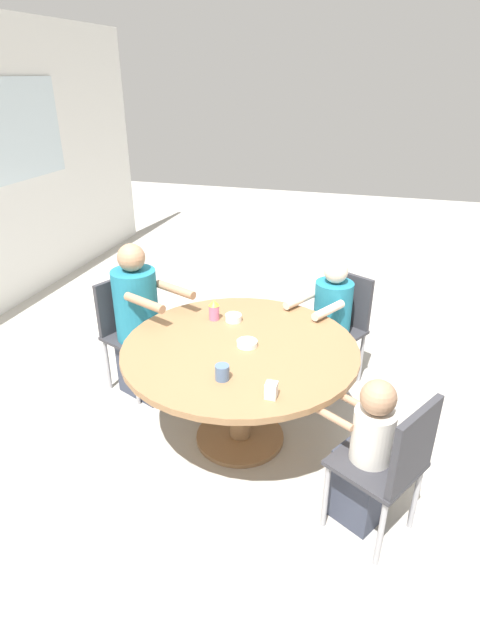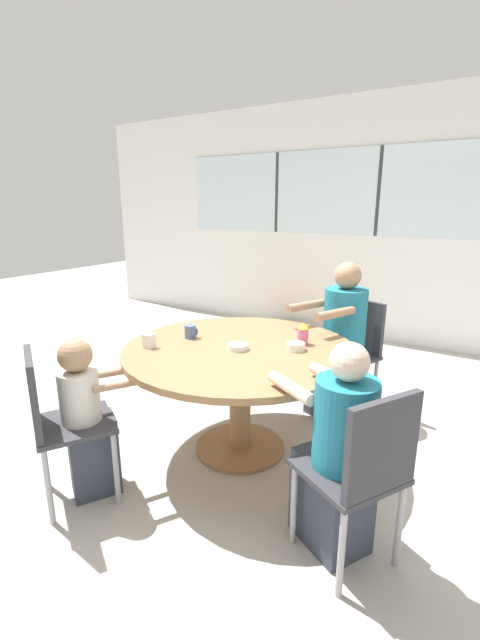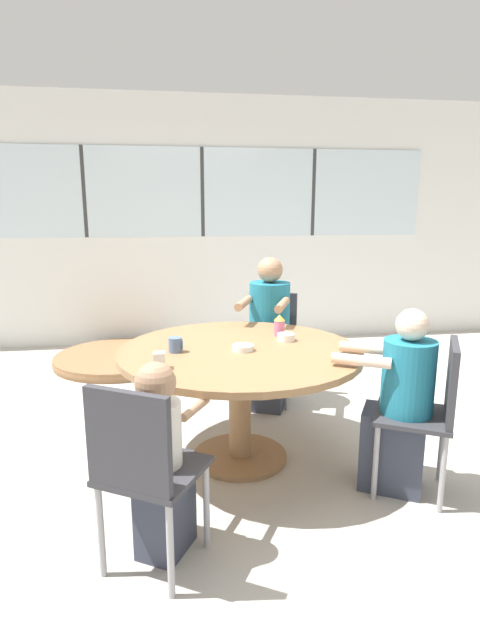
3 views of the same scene
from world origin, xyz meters
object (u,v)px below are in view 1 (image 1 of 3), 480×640
Objects in this scene: person_woman_green_shirt at (141,329)px; person_man_blue_shirt at (328,332)px; chair_for_woman_green_shirt at (127,324)px; bowl_white_shallow at (233,318)px; chair_for_man_blue_shirt at (341,319)px; milk_carton_small at (271,390)px; sippy_cup at (214,310)px; chair_for_toddler at (394,460)px; person_toddler at (365,459)px; coffee_mug at (222,372)px; bowl_cereal at (247,343)px.

person_woman_green_shirt is 1.14× the size of person_man_blue_shirt.
chair_for_woman_green_shirt is 0.74× the size of person_woman_green_shirt.
bowl_white_shallow is at bearing 69.05° from person_man_blue_shirt.
person_woman_green_shirt is (-0.62, 1.42, 0.01)m from chair_for_man_blue_shirt.
milk_carton_small is (-0.84, -1.19, 0.24)m from person_woman_green_shirt.
chair_for_man_blue_shirt is 6.13× the size of sippy_cup.
sippy_cup is at bearing 36.75° from milk_carton_small.
chair_for_toddler is at bearing -96.51° from milk_carton_small.
chair_for_woman_green_shirt is 0.95× the size of person_toddler.
chair_for_woman_green_shirt is 2.22m from chair_for_toddler.
person_man_blue_shirt reaches higher than chair_for_man_blue_shirt.
person_toddler is 10.50× the size of coffee_mug.
milk_carton_small reaches higher than bowl_cereal.
chair_for_toddler is 6.84× the size of bowl_cereal.
bowl_cereal is (-0.35, -0.92, 0.21)m from person_woman_green_shirt.
bowl_white_shallow is (0.80, 0.97, 0.31)m from person_toddler.
chair_for_toddler is 0.95× the size of person_toddler.
chair_for_toddler is at bearing 86.09° from chair_for_woman_green_shirt.
person_woman_green_shirt reaches higher than coffee_mug.
milk_carton_small is at bearing -151.32° from bowl_cereal.
coffee_mug is 0.76m from sippy_cup.
coffee_mug is at bearing 72.59° from milk_carton_small.
person_man_blue_shirt is 1.13× the size of person_toddler.
chair_for_woman_green_shirt is at bearing 81.46° from sippy_cup.
chair_for_toddler is 0.84× the size of person_man_blue_shirt.
chair_for_woman_green_shirt reaches higher than sippy_cup.
coffee_mug is (0.17, 0.95, 0.25)m from chair_for_toddler.
sippy_cup is at bearing 103.67° from chair_for_woman_green_shirt.
sippy_cup is 1.28× the size of bowl_white_shallow.
person_toddler is 1.40m from sippy_cup.
bowl_cereal is at bearing -4.17° from coffee_mug.
person_toddler reaches higher than sippy_cup.
person_man_blue_shirt is at bearing 90.00° from chair_for_man_blue_shirt.
person_woman_green_shirt reaches higher than bowl_white_shallow.
bowl_cereal is at bearing 88.03° from person_toddler.
person_toddler is at bearing -89.49° from milk_carton_small.
person_woman_green_shirt reaches higher than person_toddler.
bowl_cereal is (-0.96, 0.50, 0.22)m from chair_for_man_blue_shirt.
chair_for_man_blue_shirt is at bearing 41.25° from person_toddler.
chair_for_toddler is 1.11m from bowl_cereal.
milk_carton_small is at bearing 76.97° from person_woman_green_shirt.
sippy_cup reaches higher than bowl_cereal.
person_woman_green_shirt is 13.42× the size of milk_carton_small.
chair_for_man_blue_shirt reaches higher than bowl_cereal.
person_woman_green_shirt is 1.90m from person_toddler.
coffee_mug is at bearing 72.22° from person_woman_green_shirt.
chair_for_woman_green_shirt is 0.84× the size of person_man_blue_shirt.
chair_for_woman_green_shirt is 1.00× the size of chair_for_man_blue_shirt.
chair_for_toddler is at bearing 134.48° from chair_for_man_blue_shirt.
coffee_mug and milk_carton_small have the same top height.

